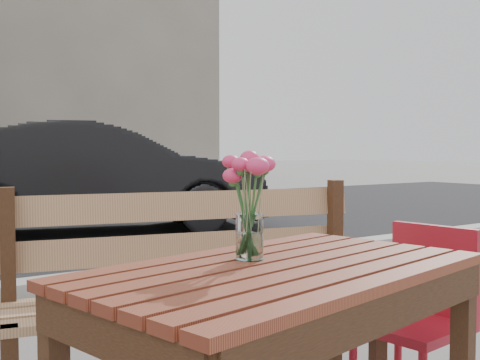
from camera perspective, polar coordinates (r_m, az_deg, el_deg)
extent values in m
cube|color=#9B9893|center=(4.63, -20.63, -9.80)|extent=(30.00, 0.25, 0.12)
cube|color=gray|center=(17.58, -14.47, 9.21)|extent=(7.00, 3.00, 6.00)
cube|color=#5D2218|center=(1.74, 3.90, -8.54)|extent=(1.31, 0.92, 0.03)
cube|color=black|center=(2.43, 6.90, -14.18)|extent=(0.07, 0.07, 0.71)
cube|color=#9A6F50|center=(2.38, -3.66, -11.23)|extent=(1.58, 0.76, 0.03)
cube|color=#9A6F50|center=(2.55, -5.23, -4.42)|extent=(1.49, 0.39, 0.41)
cube|color=black|center=(2.59, 13.08, -15.52)|extent=(0.07, 0.07, 0.50)
cube|color=black|center=(2.45, -21.05, -11.53)|extent=(0.07, 0.07, 0.93)
cube|color=black|center=(2.82, 9.08, -9.47)|extent=(0.07, 0.07, 0.93)
cube|color=maroon|center=(2.48, 15.79, -13.15)|extent=(0.42, 0.42, 0.04)
cube|color=maroon|center=(2.57, 17.94, -8.06)|extent=(0.08, 0.38, 0.36)
cylinder|color=maroon|center=(2.74, 14.75, -15.97)|extent=(0.03, 0.03, 0.37)
cylinder|color=white|center=(1.81, 0.91, -5.39)|extent=(0.08, 0.08, 0.14)
cylinder|color=#327035|center=(1.80, 0.91, -3.21)|extent=(0.05, 0.05, 0.28)
imported|color=black|center=(7.88, -13.22, 0.21)|extent=(4.47, 2.59, 1.39)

